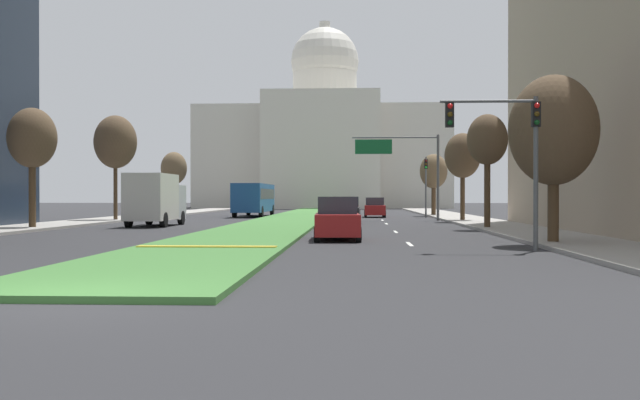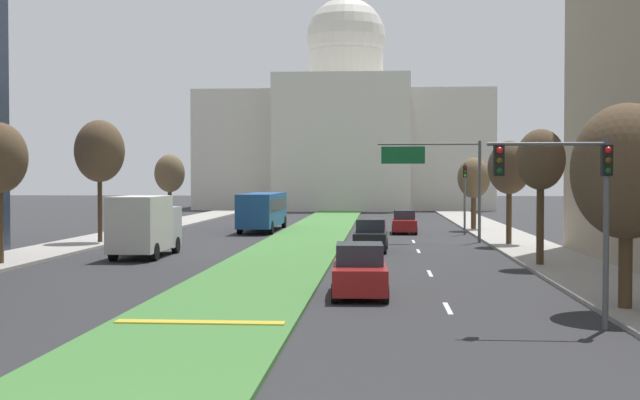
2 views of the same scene
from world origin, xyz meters
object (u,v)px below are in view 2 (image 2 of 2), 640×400
object	(u,v)px
traffic_light_near_right	(575,190)
street_tree_left_distant	(170,174)
sedan_distant	(404,223)
street_tree_right_near	(626,172)
street_tree_left_far	(100,152)
overhead_guide_sign	(440,169)
sedan_lead_stopped	(360,272)
box_truck_delivery	(145,225)
traffic_light_far_right	(465,189)
street_tree_right_mid	(541,162)
street_tree_right_far	(509,168)
city_bus	(263,208)
sedan_midblock	(371,236)
street_tree_right_distant	(474,179)
capitol_building	(346,140)

from	to	relation	value
traffic_light_near_right	street_tree_left_distant	size ratio (longest dim) A/B	0.86
street_tree_left_distant	sedan_distant	size ratio (longest dim) A/B	1.39
street_tree_right_near	street_tree_left_far	distance (m)	35.03
overhead_guide_sign	sedan_distant	size ratio (longest dim) A/B	1.51
sedan_lead_stopped	box_truck_delivery	world-z (taller)	box_truck_delivery
traffic_light_far_right	street_tree_right_mid	world-z (taller)	street_tree_right_mid
overhead_guide_sign	street_tree_left_distant	xyz separation A→B (m)	(-21.05, 13.39, -0.23)
street_tree_right_far	city_bus	size ratio (longest dim) A/B	0.58
sedan_midblock	street_tree_right_distant	bearing A→B (deg)	67.65
street_tree_left_distant	box_truck_delivery	world-z (taller)	street_tree_left_distant
traffic_light_near_right	street_tree_left_distant	distance (m)	49.47
city_bus	sedan_midblock	bearing A→B (deg)	-63.76
street_tree_right_mid	city_bus	xyz separation A→B (m)	(-16.50, 25.40, -3.11)
street_tree_left_far	sedan_distant	world-z (taller)	street_tree_left_far
street_tree_right_far	traffic_light_near_right	bearing A→B (deg)	-95.09
street_tree_right_mid	box_truck_delivery	bearing A→B (deg)	169.41
street_tree_left_far	street_tree_right_far	size ratio (longest dim) A/B	1.21
street_tree_right_distant	box_truck_delivery	xyz separation A→B (m)	(-19.54, -23.26, -2.40)
overhead_guide_sign	street_tree_right_near	bearing A→B (deg)	-82.41
sedan_lead_stopped	city_bus	bearing A→B (deg)	103.49
sedan_distant	city_bus	xyz separation A→B (m)	(-10.92, 1.98, 0.96)
street_tree_right_distant	overhead_guide_sign	bearing A→B (deg)	-105.96
traffic_light_far_right	street_tree_right_far	bearing A→B (deg)	-80.62
street_tree_right_distant	city_bus	world-z (taller)	street_tree_right_distant
traffic_light_near_right	street_tree_right_far	world-z (taller)	street_tree_right_far
street_tree_left_far	sedan_distant	xyz separation A→B (m)	(19.19, 11.71, -4.97)
street_tree_left_distant	street_tree_right_distant	world-z (taller)	street_tree_left_distant
traffic_light_far_right	street_tree_left_far	bearing A→B (deg)	-156.07
overhead_guide_sign	sedan_distant	distance (m)	9.69
street_tree_right_near	sedan_lead_stopped	world-z (taller)	street_tree_right_near
sedan_lead_stopped	street_tree_right_distant	bearing A→B (deg)	77.72
box_truck_delivery	sedan_distant	bearing A→B (deg)	54.62
street_tree_left_far	sedan_lead_stopped	size ratio (longest dim) A/B	1.76
sedan_lead_stopped	box_truck_delivery	size ratio (longest dim) A/B	0.69
street_tree_left_distant	sedan_midblock	size ratio (longest dim) A/B	1.42
traffic_light_far_right	sedan_distant	xyz separation A→B (m)	(-4.34, 1.26, -2.51)
street_tree_left_far	city_bus	world-z (taller)	street_tree_left_far
sedan_distant	city_bus	bearing A→B (deg)	169.73
overhead_guide_sign	street_tree_right_mid	size ratio (longest dim) A/B	1.03
capitol_building	sedan_distant	distance (m)	55.76
traffic_light_far_right	street_tree_right_near	xyz separation A→B (m)	(1.38, -35.03, 0.99)
street_tree_right_near	sedan_distant	distance (m)	36.90
street_tree_right_near	street_tree_left_far	size ratio (longest dim) A/B	0.83
street_tree_left_far	street_tree_right_far	bearing A→B (deg)	0.99
traffic_light_far_right	street_tree_right_near	size ratio (longest dim) A/B	0.81
street_tree_right_distant	sedan_distant	world-z (taller)	street_tree_right_distant
city_bus	traffic_light_near_right	bearing A→B (deg)	-70.74
traffic_light_near_right	capitol_building	bearing A→B (deg)	96.20
box_truck_delivery	city_bus	size ratio (longest dim) A/B	0.58
street_tree_right_distant	sedan_midblock	bearing A→B (deg)	-112.35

